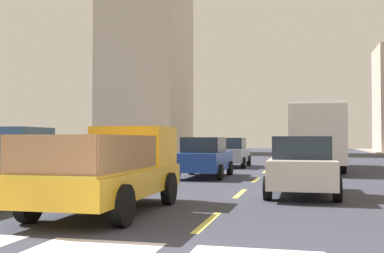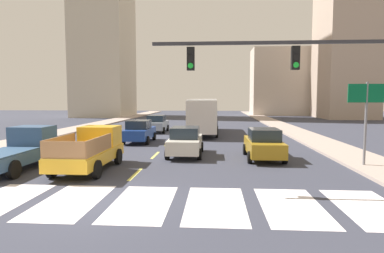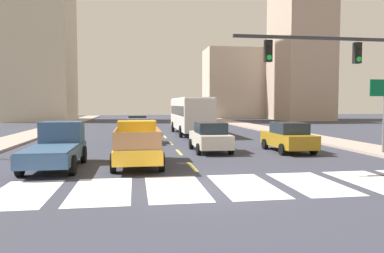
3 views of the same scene
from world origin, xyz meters
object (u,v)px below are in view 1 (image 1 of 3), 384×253
Objects in this scene: sedan_mid at (302,166)px; sedan_near_right at (231,152)px; sedan_near_left at (204,157)px; city_bus at (314,133)px; pickup_stakebed at (115,169)px.

sedan_near_right is at bearing 109.44° from sedan_mid.
sedan_near_right is at bearing 88.66° from sedan_near_left.
city_bus is at bearing 89.32° from sedan_mid.
pickup_stakebed reaches higher than sedan_near_right.
sedan_near_left is at bearing -127.55° from city_bus.
sedan_mid is at bearing -94.48° from city_bus.
sedan_near_right is (-4.76, 1.18, -1.09)m from city_bus.
city_bus is at bearing 52.48° from sedan_near_left.
pickup_stakebed is 1.18× the size of sedan_near_left.
sedan_mid is 1.00× the size of sedan_near_right.
city_bus reaches higher than sedan_near_left.
sedan_mid is at bearing -71.82° from sedan_near_right.
city_bus is 12.28m from sedan_mid.
pickup_stakebed is 1.18× the size of sedan_near_right.
sedan_near_left is 7.69m from sedan_near_right.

